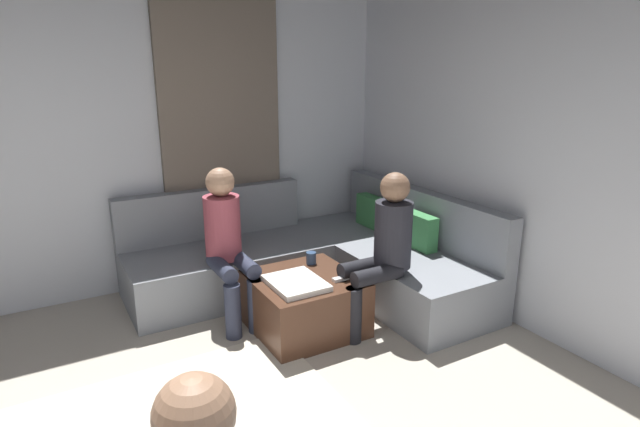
# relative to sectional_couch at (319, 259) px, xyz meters

# --- Properties ---
(wall_left) EXTENTS (0.12, 6.00, 2.70)m
(wall_left) POSITION_rel_sectional_couch_xyz_m (-0.86, -1.88, 1.07)
(wall_left) COLOR silver
(wall_left) RESTS_ON ground_plane
(curtain_panel) EXTENTS (0.06, 1.10, 2.50)m
(curtain_panel) POSITION_rel_sectional_couch_xyz_m (-0.76, -0.58, 0.97)
(curtain_panel) COLOR #726659
(curtain_panel) RESTS_ON ground_plane
(sectional_couch) EXTENTS (2.10, 2.55, 0.87)m
(sectional_couch) POSITION_rel_sectional_couch_xyz_m (0.00, 0.00, 0.00)
(sectional_couch) COLOR gray
(sectional_couch) RESTS_ON ground_plane
(ottoman) EXTENTS (0.76, 0.76, 0.42)m
(ottoman) POSITION_rel_sectional_couch_xyz_m (0.59, -0.46, -0.07)
(ottoman) COLOR #4C2D1E
(ottoman) RESTS_ON ground_plane
(folded_blanket) EXTENTS (0.44, 0.36, 0.04)m
(folded_blanket) POSITION_rel_sectional_couch_xyz_m (0.69, -0.58, 0.16)
(folded_blanket) COLOR white
(folded_blanket) RESTS_ON ottoman
(coffee_mug) EXTENTS (0.08, 0.08, 0.10)m
(coffee_mug) POSITION_rel_sectional_couch_xyz_m (0.37, -0.28, 0.19)
(coffee_mug) COLOR #334C72
(coffee_mug) RESTS_ON ottoman
(game_remote) EXTENTS (0.05, 0.15, 0.02)m
(game_remote) POSITION_rel_sectional_couch_xyz_m (0.77, -0.24, 0.15)
(game_remote) COLOR white
(game_remote) RESTS_ON ottoman
(person_on_couch_back) EXTENTS (0.30, 0.60, 1.20)m
(person_on_couch_back) POSITION_rel_sectional_couch_xyz_m (0.85, 0.06, 0.38)
(person_on_couch_back) COLOR black
(person_on_couch_back) RESTS_ON ground_plane
(person_on_couch_side) EXTENTS (0.60, 0.30, 1.20)m
(person_on_couch_side) POSITION_rel_sectional_couch_xyz_m (0.15, -0.89, 0.38)
(person_on_couch_side) COLOR #2D3347
(person_on_couch_side) RESTS_ON ground_plane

